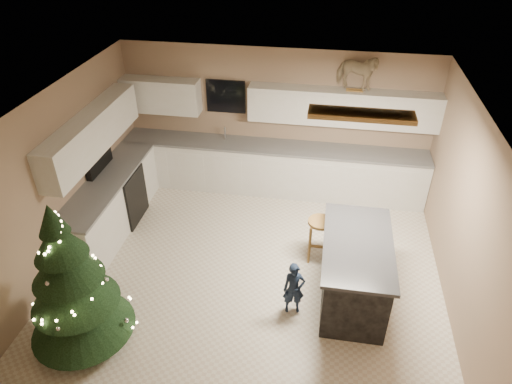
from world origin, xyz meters
The scene contains 8 objects.
ground_plane centered at (0.00, 0.00, 0.00)m, with size 5.50×5.50×0.00m, color beige.
room_shell centered at (0.02, 0.00, 1.75)m, with size 5.52×5.02×2.61m.
cabinetry centered at (-0.91, 1.65, 0.76)m, with size 5.50×3.20×2.00m.
island centered at (1.46, -0.32, 0.48)m, with size 0.90×1.70×0.95m.
bar_stool centered at (0.96, 0.40, 0.54)m, with size 0.37×0.37×0.72m.
christmas_tree centered at (-1.85, -1.60, 0.85)m, with size 1.29×1.25×2.07m.
toddler centered at (0.68, -0.71, 0.40)m, with size 0.29×0.19×0.79m, color black.
rocking_horse centered at (1.31, 2.33, 2.32)m, with size 0.76×0.50×0.61m.
Camera 1 is at (0.90, -5.01, 4.75)m, focal length 32.00 mm.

